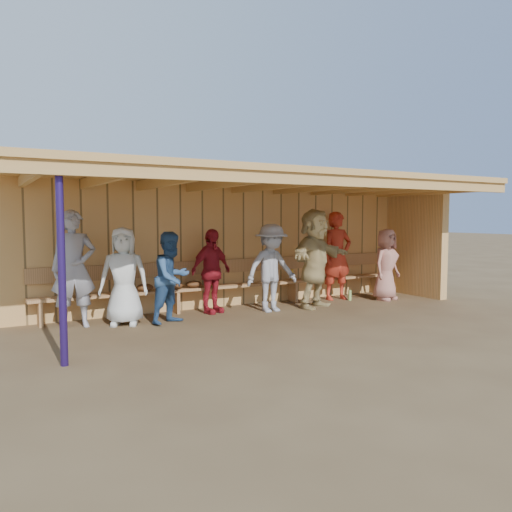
{
  "coord_description": "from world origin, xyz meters",
  "views": [
    {
      "loc": [
        -4.48,
        -7.56,
        1.75
      ],
      "look_at": [
        0.0,
        0.35,
        1.05
      ],
      "focal_mm": 35.0,
      "sensor_mm": 36.0,
      "label": 1
    }
  ],
  "objects_px": {
    "player_e": "(271,268)",
    "player_h": "(386,265)",
    "player_b": "(124,276)",
    "bench": "(237,280)",
    "player_d": "(211,271)",
    "player_g": "(337,256)",
    "player_a": "(74,269)",
    "player_f": "(315,258)",
    "player_c": "(172,278)"
  },
  "relations": [
    {
      "from": "player_b",
      "to": "player_e",
      "type": "distance_m",
      "value": 2.7
    },
    {
      "from": "player_a",
      "to": "player_g",
      "type": "distance_m",
      "value": 5.37
    },
    {
      "from": "player_e",
      "to": "bench",
      "type": "relative_size",
      "value": 0.21
    },
    {
      "from": "player_a",
      "to": "player_e",
      "type": "height_order",
      "value": "player_a"
    },
    {
      "from": "player_d",
      "to": "player_h",
      "type": "xyz_separation_m",
      "value": [
        3.84,
        -0.49,
        -0.02
      ]
    },
    {
      "from": "player_b",
      "to": "bench",
      "type": "xyz_separation_m",
      "value": [
        2.38,
        0.6,
        -0.27
      ]
    },
    {
      "from": "player_b",
      "to": "player_g",
      "type": "height_order",
      "value": "player_g"
    },
    {
      "from": "player_b",
      "to": "player_f",
      "type": "height_order",
      "value": "player_f"
    },
    {
      "from": "player_f",
      "to": "player_d",
      "type": "bearing_deg",
      "value": 142.92
    },
    {
      "from": "player_c",
      "to": "player_d",
      "type": "bearing_deg",
      "value": 2.66
    },
    {
      "from": "player_f",
      "to": "player_c",
      "type": "bearing_deg",
      "value": 156.61
    },
    {
      "from": "player_d",
      "to": "player_a",
      "type": "bearing_deg",
      "value": 161.56
    },
    {
      "from": "player_b",
      "to": "player_h",
      "type": "relative_size",
      "value": 1.06
    },
    {
      "from": "player_c",
      "to": "player_f",
      "type": "xyz_separation_m",
      "value": [
        2.91,
        -0.01,
        0.2
      ]
    },
    {
      "from": "player_b",
      "to": "bench",
      "type": "distance_m",
      "value": 2.47
    },
    {
      "from": "bench",
      "to": "player_b",
      "type": "bearing_deg",
      "value": -165.84
    },
    {
      "from": "player_b",
      "to": "player_h",
      "type": "bearing_deg",
      "value": 21.1
    },
    {
      "from": "player_c",
      "to": "player_f",
      "type": "relative_size",
      "value": 0.79
    },
    {
      "from": "bench",
      "to": "player_a",
      "type": "bearing_deg",
      "value": -172.82
    },
    {
      "from": "player_a",
      "to": "player_d",
      "type": "xyz_separation_m",
      "value": [
        2.39,
        0.01,
        -0.17
      ]
    },
    {
      "from": "player_b",
      "to": "player_c",
      "type": "bearing_deg",
      "value": 4.46
    },
    {
      "from": "player_f",
      "to": "player_g",
      "type": "bearing_deg",
      "value": 6.01
    },
    {
      "from": "player_b",
      "to": "player_e",
      "type": "height_order",
      "value": "player_e"
    },
    {
      "from": "player_c",
      "to": "bench",
      "type": "xyz_separation_m",
      "value": [
        1.65,
        0.86,
        -0.23
      ]
    },
    {
      "from": "player_c",
      "to": "player_e",
      "type": "xyz_separation_m",
      "value": [
        1.97,
        0.07,
        0.06
      ]
    },
    {
      "from": "player_f",
      "to": "bench",
      "type": "relative_size",
      "value": 0.25
    },
    {
      "from": "player_e",
      "to": "player_g",
      "type": "height_order",
      "value": "player_g"
    },
    {
      "from": "player_b",
      "to": "player_h",
      "type": "xyz_separation_m",
      "value": [
        5.5,
        -0.27,
        -0.04
      ]
    },
    {
      "from": "player_g",
      "to": "player_h",
      "type": "bearing_deg",
      "value": -28.62
    },
    {
      "from": "player_a",
      "to": "player_b",
      "type": "relative_size",
      "value": 1.17
    },
    {
      "from": "player_c",
      "to": "bench",
      "type": "relative_size",
      "value": 0.2
    },
    {
      "from": "player_b",
      "to": "player_d",
      "type": "relative_size",
      "value": 1.03
    },
    {
      "from": "player_c",
      "to": "player_e",
      "type": "distance_m",
      "value": 1.97
    },
    {
      "from": "player_d",
      "to": "bench",
      "type": "relative_size",
      "value": 0.2
    },
    {
      "from": "player_e",
      "to": "player_h",
      "type": "height_order",
      "value": "player_e"
    },
    {
      "from": "player_h",
      "to": "bench",
      "type": "distance_m",
      "value": 3.25
    },
    {
      "from": "player_g",
      "to": "bench",
      "type": "bearing_deg",
      "value": 176.19
    },
    {
      "from": "bench",
      "to": "player_g",
      "type": "bearing_deg",
      "value": -7.89
    },
    {
      "from": "player_d",
      "to": "player_h",
      "type": "bearing_deg",
      "value": -26.08
    },
    {
      "from": "bench",
      "to": "player_d",
      "type": "bearing_deg",
      "value": -152.41
    },
    {
      "from": "player_g",
      "to": "bench",
      "type": "xyz_separation_m",
      "value": [
        -2.25,
        0.31,
        -0.41
      ]
    },
    {
      "from": "player_e",
      "to": "player_f",
      "type": "height_order",
      "value": "player_f"
    },
    {
      "from": "player_b",
      "to": "player_g",
      "type": "xyz_separation_m",
      "value": [
        4.63,
        0.29,
        0.14
      ]
    },
    {
      "from": "player_c",
      "to": "player_g",
      "type": "bearing_deg",
      "value": -16.66
    },
    {
      "from": "player_f",
      "to": "bench",
      "type": "distance_m",
      "value": 1.59
    },
    {
      "from": "player_c",
      "to": "player_h",
      "type": "xyz_separation_m",
      "value": [
        4.77,
        -0.01,
        -0.0
      ]
    },
    {
      "from": "player_a",
      "to": "player_f",
      "type": "bearing_deg",
      "value": -3.21
    },
    {
      "from": "player_e",
      "to": "player_g",
      "type": "distance_m",
      "value": 2.0
    },
    {
      "from": "player_d",
      "to": "bench",
      "type": "xyz_separation_m",
      "value": [
        0.72,
        0.38,
        -0.25
      ]
    },
    {
      "from": "player_e",
      "to": "player_h",
      "type": "distance_m",
      "value": 2.81
    }
  ]
}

